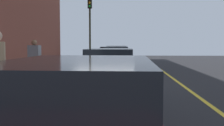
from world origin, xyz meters
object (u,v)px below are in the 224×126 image
(parked_car_silver, at_px, (115,59))
(rolling_suitcase, at_px, (32,76))
(parked_car_white, at_px, (110,70))
(parked_car_green, at_px, (117,55))
(pedestrian_grey_coat, at_px, (35,60))
(traffic_light_pole, at_px, (90,20))

(parked_car_silver, height_order, rolling_suitcase, parked_car_silver)
(parked_car_white, bearing_deg, parked_car_green, -179.33)
(rolling_suitcase, bearing_deg, parked_car_green, 166.86)
(rolling_suitcase, bearing_deg, pedestrian_grey_coat, -172.50)
(parked_car_white, height_order, pedestrian_grey_coat, pedestrian_grey_coat)
(pedestrian_grey_coat, xyz_separation_m, rolling_suitcase, (0.52, 0.07, -0.59))
(parked_car_white, relative_size, traffic_light_pole, 1.02)
(pedestrian_grey_coat, bearing_deg, rolling_suitcase, 7.50)
(pedestrian_grey_coat, height_order, rolling_suitcase, pedestrian_grey_coat)
(parked_car_silver, xyz_separation_m, pedestrian_grey_coat, (5.79, -3.01, 0.30))
(parked_car_green, relative_size, rolling_suitcase, 4.61)
(parked_car_silver, bearing_deg, traffic_light_pole, -124.48)
(parked_car_green, relative_size, parked_car_silver, 0.97)
(pedestrian_grey_coat, bearing_deg, parked_car_silver, 152.54)
(parked_car_green, xyz_separation_m, traffic_light_pole, (4.84, -1.59, 2.43))
(parked_car_white, bearing_deg, parked_car_silver, -179.35)
(traffic_light_pole, bearing_deg, rolling_suitcase, -9.77)
(parked_car_silver, distance_m, parked_car_white, 6.89)
(parked_car_silver, relative_size, parked_car_white, 1.02)
(parked_car_green, relative_size, parked_car_white, 0.99)
(parked_car_green, relative_size, pedestrian_grey_coat, 2.69)
(parked_car_green, distance_m, parked_car_silver, 5.98)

